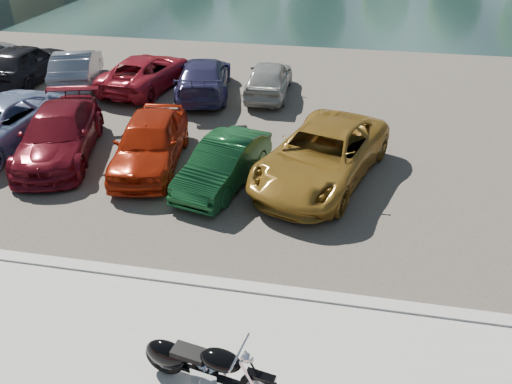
% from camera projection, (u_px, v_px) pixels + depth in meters
% --- Properties ---
extents(ground, '(200.00, 200.00, 0.00)m').
position_uv_depth(ground, '(199.00, 369.00, 8.37)').
color(ground, '#595447').
rests_on(ground, ground).
extents(kerb, '(60.00, 0.30, 0.14)m').
position_uv_depth(kerb, '(227.00, 286.00, 10.01)').
color(kerb, '#ABA9A1').
rests_on(kerb, ground).
extents(parking_lot, '(60.00, 18.00, 0.04)m').
position_uv_depth(parking_lot, '(286.00, 116.00, 17.58)').
color(parking_lot, '#443F37').
rests_on(parking_lot, ground).
extents(motorcycle, '(2.31, 0.83, 1.05)m').
position_uv_depth(motorcycle, '(198.00, 364.00, 7.77)').
color(motorcycle, black).
rests_on(motorcycle, promenade).
extents(car_3, '(3.17, 5.12, 1.38)m').
position_uv_depth(car_3, '(59.00, 134.00, 14.59)').
color(car_3, maroon).
rests_on(car_3, parking_lot).
extents(car_4, '(2.36, 4.51, 1.47)m').
position_uv_depth(car_4, '(150.00, 142.00, 14.07)').
color(car_4, '#A6220B').
rests_on(car_4, parking_lot).
extents(car_5, '(2.09, 3.88, 1.21)m').
position_uv_depth(car_5, '(224.00, 163.00, 13.22)').
color(car_5, '#103C1C').
rests_on(car_5, parking_lot).
extents(car_6, '(3.94, 5.78, 1.47)m').
position_uv_depth(car_6, '(322.00, 155.00, 13.37)').
color(car_6, olive).
rests_on(car_6, parking_lot).
extents(car_8, '(1.92, 4.57, 1.55)m').
position_uv_depth(car_8, '(24.00, 63.00, 20.24)').
color(car_8, black).
rests_on(car_8, parking_lot).
extents(car_9, '(2.82, 4.54, 1.41)m').
position_uv_depth(car_9, '(77.00, 68.00, 19.88)').
color(car_9, slate).
rests_on(car_9, parking_lot).
extents(car_10, '(2.77, 4.96, 1.31)m').
position_uv_depth(car_10, '(146.00, 72.00, 19.62)').
color(car_10, maroon).
rests_on(car_10, parking_lot).
extents(car_11, '(2.77, 4.98, 1.37)m').
position_uv_depth(car_11, '(204.00, 77.00, 19.05)').
color(car_11, '#2C2A53').
rests_on(car_11, parking_lot).
extents(car_12, '(1.66, 3.92, 1.32)m').
position_uv_depth(car_12, '(269.00, 78.00, 18.98)').
color(car_12, '#9F9F9A').
rests_on(car_12, parking_lot).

